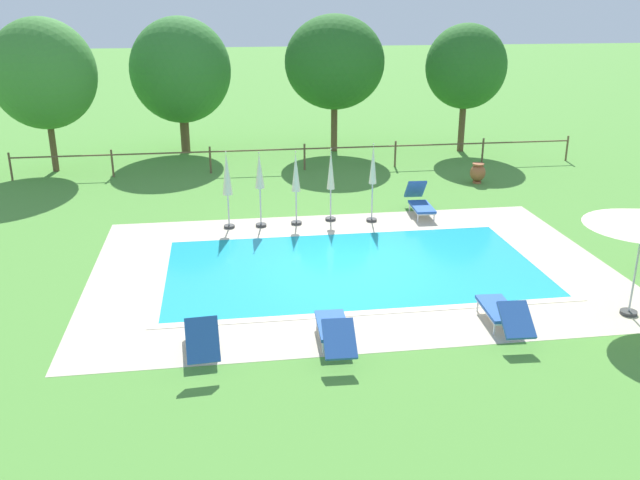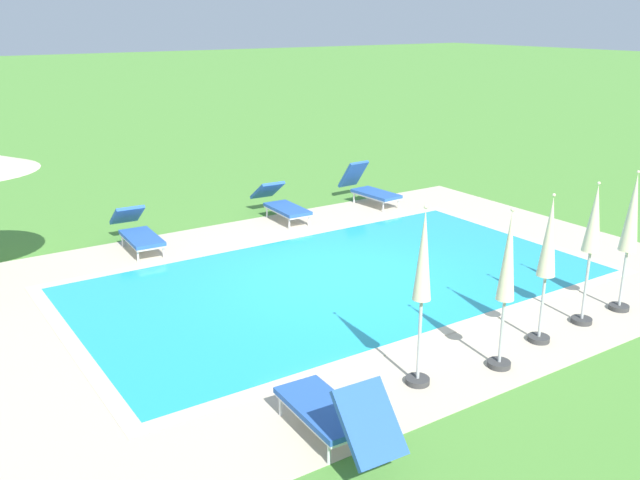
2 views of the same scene
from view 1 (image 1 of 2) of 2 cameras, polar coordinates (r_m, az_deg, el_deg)
name	(u,v)px [view 1 (image 1 of 2)]	position (r m, az deg, el deg)	size (l,w,h in m)	color
ground_plane	(352,267)	(17.31, 2.71, -2.30)	(160.00, 160.00, 0.00)	#518E38
pool_deck_paving	(352,267)	(17.31, 2.71, -2.29)	(13.04, 8.81, 0.01)	beige
swimming_pool_water	(352,267)	(17.31, 2.71, -2.28)	(9.30, 5.06, 0.01)	#23A8C1
pool_coping_rim	(352,267)	(17.31, 2.71, -2.27)	(9.78, 5.54, 0.01)	beige
sun_lounger_north_near_steps	(503,312)	(14.57, 15.13, -5.87)	(0.71, 2.05, 0.81)	#2856A8
sun_lounger_north_mid	(334,330)	(13.37, 1.22, -7.54)	(0.68, 2.04, 0.80)	#2856A8
sun_lounger_north_far	(420,202)	(21.66, 8.39, 3.18)	(0.68, 1.91, 0.97)	#2856A8
sun_lounger_north_end	(201,336)	(13.25, -9.93, -7.99)	(0.72, 1.86, 1.02)	#2856A8
patio_umbrella_closed_row_west	(296,177)	(20.15, -2.04, 5.28)	(0.32, 0.32, 2.25)	#383838
patio_umbrella_closed_row_mid_west	(331,175)	(20.52, 0.91, 5.46)	(0.32, 0.32, 2.26)	#383838
patio_umbrella_closed_row_centre	(260,177)	(20.00, -5.09, 5.30)	(0.32, 0.32, 2.27)	#383838
patio_umbrella_closed_row_mid_east	(373,172)	(20.46, 4.46, 5.75)	(0.32, 0.32, 2.42)	#383838
patio_umbrella_closed_row_east	(227,178)	(19.98, -7.82, 5.17)	(0.32, 0.32, 2.32)	#383838
terracotta_urn_near_fence	(478,173)	(25.71, 13.10, 5.54)	(0.56, 0.56, 0.74)	#A85B38
perimeter_fence	(304,153)	(26.94, -1.31, 7.35)	(22.17, 0.08, 1.05)	brown
tree_far_west	(43,74)	(28.25, -22.21, 12.79)	(3.92, 3.92, 5.83)	brown
tree_west_mid	(181,70)	(30.27, -11.62, 13.78)	(4.25, 4.25, 5.76)	brown
tree_centre	(466,67)	(30.58, 12.16, 14.04)	(3.45, 3.45, 5.46)	brown
tree_east_mid	(335,62)	(29.96, 1.23, 14.69)	(4.27, 4.27, 5.83)	brown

